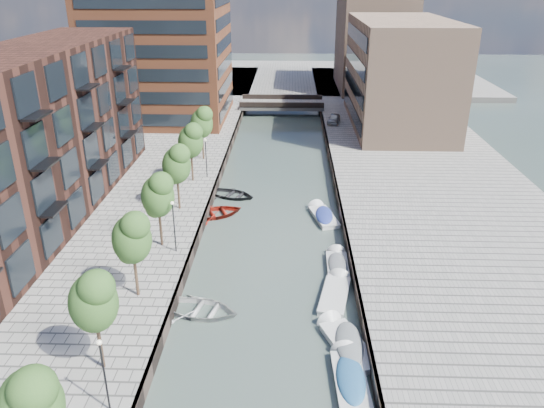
# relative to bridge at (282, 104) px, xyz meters

# --- Properties ---
(water) EXTENTS (300.00, 300.00, 0.00)m
(water) POSITION_rel_bridge_xyz_m (0.00, -32.00, -1.39)
(water) COLOR #38473F
(water) RESTS_ON ground
(quay_right) EXTENTS (20.00, 140.00, 1.00)m
(quay_right) POSITION_rel_bridge_xyz_m (16.00, -32.00, -0.89)
(quay_right) COLOR gray
(quay_right) RESTS_ON ground
(quay_wall_left) EXTENTS (0.25, 140.00, 1.00)m
(quay_wall_left) POSITION_rel_bridge_xyz_m (-6.10, -32.00, -0.89)
(quay_wall_left) COLOR #332823
(quay_wall_left) RESTS_ON ground
(quay_wall_right) EXTENTS (0.25, 140.00, 1.00)m
(quay_wall_right) POSITION_rel_bridge_xyz_m (6.10, -32.00, -0.89)
(quay_wall_right) COLOR #332823
(quay_wall_right) RESTS_ON ground
(far_closure) EXTENTS (80.00, 40.00, 1.00)m
(far_closure) POSITION_rel_bridge_xyz_m (0.00, 28.00, -0.89)
(far_closure) COLOR gray
(far_closure) RESTS_ON ground
(apartment_block) EXTENTS (8.00, 38.00, 14.00)m
(apartment_block) POSITION_rel_bridge_xyz_m (-20.00, -42.00, 6.61)
(apartment_block) COLOR black
(apartment_block) RESTS_ON quay_left
(tower) EXTENTS (18.00, 18.00, 30.00)m
(tower) POSITION_rel_bridge_xyz_m (-17.00, -7.00, 14.61)
(tower) COLOR brown
(tower) RESTS_ON quay_left
(tan_block_near) EXTENTS (12.00, 25.00, 14.00)m
(tan_block_near) POSITION_rel_bridge_xyz_m (16.00, -10.00, 6.61)
(tan_block_near) COLOR #97745D
(tan_block_near) RESTS_ON quay_right
(tan_block_far) EXTENTS (12.00, 20.00, 16.00)m
(tan_block_far) POSITION_rel_bridge_xyz_m (16.00, 16.00, 7.61)
(tan_block_far) COLOR #97745D
(tan_block_far) RESTS_ON quay_right
(bridge) EXTENTS (13.00, 6.00, 1.30)m
(bridge) POSITION_rel_bridge_xyz_m (0.00, 0.00, 0.00)
(bridge) COLOR gray
(bridge) RESTS_ON ground
(tree_0) EXTENTS (2.50, 2.50, 5.95)m
(tree_0) POSITION_rel_bridge_xyz_m (-8.50, -68.00, 3.92)
(tree_0) COLOR #382619
(tree_0) RESTS_ON quay_left
(tree_1) EXTENTS (2.50, 2.50, 5.95)m
(tree_1) POSITION_rel_bridge_xyz_m (-8.50, -61.00, 3.92)
(tree_1) COLOR #382619
(tree_1) RESTS_ON quay_left
(tree_2) EXTENTS (2.50, 2.50, 5.95)m
(tree_2) POSITION_rel_bridge_xyz_m (-8.50, -54.00, 3.92)
(tree_2) COLOR #382619
(tree_2) RESTS_ON quay_left
(tree_3) EXTENTS (2.50, 2.50, 5.95)m
(tree_3) POSITION_rel_bridge_xyz_m (-8.50, -47.00, 3.92)
(tree_3) COLOR #382619
(tree_3) RESTS_ON quay_left
(tree_4) EXTENTS (2.50, 2.50, 5.95)m
(tree_4) POSITION_rel_bridge_xyz_m (-8.50, -40.00, 3.92)
(tree_4) COLOR #382619
(tree_4) RESTS_ON quay_left
(tree_5) EXTENTS (2.50, 2.50, 5.95)m
(tree_5) POSITION_rel_bridge_xyz_m (-8.50, -33.00, 3.92)
(tree_5) COLOR #382619
(tree_5) RESTS_ON quay_left
(tree_6) EXTENTS (2.50, 2.50, 5.95)m
(tree_6) POSITION_rel_bridge_xyz_m (-8.50, -26.00, 3.92)
(tree_6) COLOR #382619
(tree_6) RESTS_ON quay_left
(lamp_0) EXTENTS (0.24, 0.24, 4.12)m
(lamp_0) POSITION_rel_bridge_xyz_m (-7.20, -64.00, 2.12)
(lamp_0) COLOR black
(lamp_0) RESTS_ON quay_left
(lamp_1) EXTENTS (0.24, 0.24, 4.12)m
(lamp_1) POSITION_rel_bridge_xyz_m (-7.20, -48.00, 2.12)
(lamp_1) COLOR black
(lamp_1) RESTS_ON quay_left
(lamp_2) EXTENTS (0.24, 0.24, 4.12)m
(lamp_2) POSITION_rel_bridge_xyz_m (-7.20, -32.00, 2.12)
(lamp_2) COLOR black
(lamp_2) RESTS_ON quay_left
(sloop_2) EXTENTS (6.12, 5.41, 1.05)m
(sloop_2) POSITION_rel_bridge_xyz_m (-5.37, -39.34, -1.39)
(sloop_2) COLOR maroon
(sloop_2) RESTS_ON ground
(sloop_3) EXTENTS (5.75, 4.69, 1.05)m
(sloop_3) POSITION_rel_bridge_xyz_m (-4.30, -54.55, -1.39)
(sloop_3) COLOR beige
(sloop_3) RESTS_ON ground
(sloop_4) EXTENTS (5.61, 4.88, 0.97)m
(sloop_4) POSITION_rel_bridge_xyz_m (-4.32, -34.83, -1.39)
(sloop_4) COLOR black
(sloop_4) RESTS_ON ground
(motorboat_0) EXTENTS (1.92, 5.01, 1.65)m
(motorboat_0) POSITION_rel_bridge_xyz_m (4.81, -60.34, -1.19)
(motorboat_0) COLOR silver
(motorboat_0) RESTS_ON ground
(motorboat_1) EXTENTS (3.51, 5.42, 1.71)m
(motorboat_1) POSITION_rel_bridge_xyz_m (4.85, -57.43, -1.18)
(motorboat_1) COLOR silver
(motorboat_1) RESTS_ON ground
(motorboat_2) EXTENTS (2.66, 5.20, 1.65)m
(motorboat_2) POSITION_rel_bridge_xyz_m (4.70, -51.92, -1.29)
(motorboat_2) COLOR silver
(motorboat_2) RESTS_ON ground
(motorboat_3) EXTENTS (2.80, 5.08, 1.61)m
(motorboat_3) POSITION_rel_bridge_xyz_m (4.43, -39.33, -1.19)
(motorboat_3) COLOR silver
(motorboat_3) RESTS_ON ground
(motorboat_4) EXTENTS (1.67, 4.58, 1.52)m
(motorboat_4) POSITION_rel_bridge_xyz_m (5.09, -48.18, -1.21)
(motorboat_4) COLOR beige
(motorboat_4) RESTS_ON ground
(car) EXTENTS (2.26, 4.06, 1.31)m
(car) POSITION_rel_bridge_xyz_m (7.50, -9.84, 0.26)
(car) COLOR #999B9E
(car) RESTS_ON quay_right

